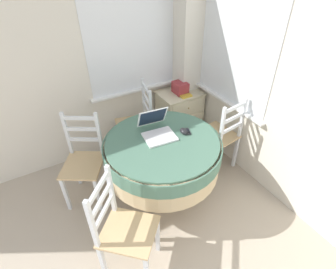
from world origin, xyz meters
name	(u,v)px	position (x,y,z in m)	size (l,w,h in m)	color
corner_room_shell	(182,90)	(1.32, 2.10, 1.28)	(4.48, 5.14, 2.55)	silver
round_dining_table	(163,153)	(1.16, 2.16, 0.60)	(1.15, 1.15, 0.76)	#4C3D2D
laptop	(157,130)	(1.17, 2.28, 0.81)	(0.34, 0.39, 0.24)	white
computer_mouse	(184,131)	(1.40, 2.16, 0.79)	(0.07, 0.10, 0.05)	black
cell_phone	(187,131)	(1.44, 2.16, 0.77)	(0.09, 0.12, 0.01)	#2D2D33
dining_chair_near_back_window	(137,123)	(1.25, 2.97, 0.46)	(0.49, 0.46, 0.97)	tan
dining_chair_near_right_window	(220,136)	(1.97, 2.23, 0.46)	(0.43, 0.47, 0.97)	tan
dining_chair_camera_near	(123,230)	(0.51, 1.65, 0.46)	(0.57, 0.57, 0.97)	tan
dining_chair_left_flank	(84,162)	(0.47, 2.60, 0.46)	(0.55, 0.56, 0.97)	tan
corner_cabinet	(179,115)	(1.91, 3.03, 0.35)	(0.56, 0.45, 0.69)	beige
storage_box	(180,88)	(1.91, 3.02, 0.77)	(0.16, 0.19, 0.15)	#9E3338
book_on_cabinet	(183,93)	(1.92, 2.96, 0.71)	(0.15, 0.23, 0.02)	gold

